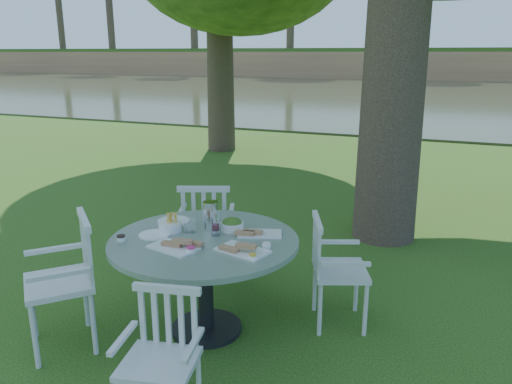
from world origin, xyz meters
TOP-DOWN VIEW (x-y plane):
  - ground at (0.00, 0.00)m, footprint 140.00×140.00m
  - table at (0.04, -0.96)m, footprint 1.45×1.45m
  - chair_ne at (0.91, -0.47)m, footprint 0.56×0.58m
  - chair_nw at (-0.41, -0.08)m, footprint 0.62×0.60m
  - chair_sw at (-0.79, -1.48)m, footprint 0.69×0.69m
  - chair_se at (0.28, -1.93)m, footprint 0.49×0.47m
  - tableware at (-0.01, -0.87)m, footprint 1.17×0.79m
  - river at (0.00, 23.00)m, footprint 100.00×28.00m

SIDE VIEW (x-z plane):
  - ground at x=0.00m, z-range 0.00..0.00m
  - river at x=0.00m, z-range -0.06..0.06m
  - chair_se at x=0.28m, z-range 0.07..0.90m
  - chair_ne at x=0.91m, z-range 0.08..0.98m
  - chair_nw at x=-0.41m, z-range 0.08..1.05m
  - chair_sw at x=-0.79m, z-range 0.09..1.09m
  - table at x=0.04m, z-range 0.25..1.04m
  - tableware at x=-0.01m, z-range 0.72..0.95m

